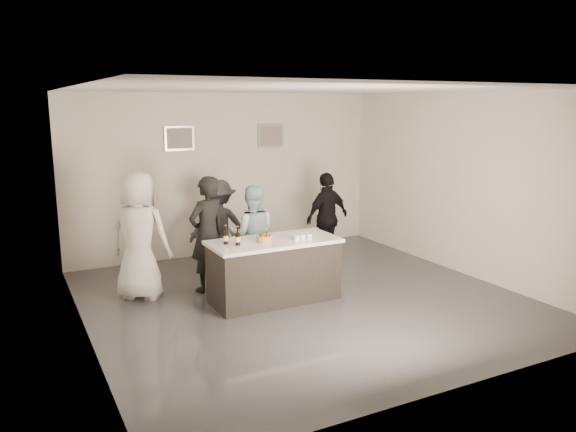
% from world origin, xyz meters
% --- Properties ---
extents(floor, '(6.00, 6.00, 0.00)m').
position_xyz_m(floor, '(0.00, 0.00, 0.00)').
color(floor, '#3D3D42').
rests_on(floor, ground).
extents(ceiling, '(6.00, 6.00, 0.00)m').
position_xyz_m(ceiling, '(0.00, 0.00, 3.00)').
color(ceiling, white).
extents(wall_back, '(6.00, 0.04, 3.00)m').
position_xyz_m(wall_back, '(0.00, 3.00, 1.50)').
color(wall_back, silver).
rests_on(wall_back, ground).
extents(wall_front, '(6.00, 0.04, 3.00)m').
position_xyz_m(wall_front, '(0.00, -3.00, 1.50)').
color(wall_front, silver).
rests_on(wall_front, ground).
extents(wall_left, '(0.04, 6.00, 3.00)m').
position_xyz_m(wall_left, '(-3.00, 0.00, 1.50)').
color(wall_left, silver).
rests_on(wall_left, ground).
extents(wall_right, '(0.04, 6.00, 3.00)m').
position_xyz_m(wall_right, '(3.00, 0.00, 1.50)').
color(wall_right, silver).
rests_on(wall_right, ground).
extents(picture_left, '(0.54, 0.04, 0.44)m').
position_xyz_m(picture_left, '(-0.90, 2.97, 2.20)').
color(picture_left, '#B2B2B7').
rests_on(picture_left, wall_back).
extents(picture_right, '(0.54, 0.04, 0.44)m').
position_xyz_m(picture_right, '(0.90, 2.97, 2.20)').
color(picture_right, '#B2B2B7').
rests_on(picture_right, wall_back).
extents(bar_counter, '(1.86, 0.86, 0.90)m').
position_xyz_m(bar_counter, '(-0.40, 0.17, 0.45)').
color(bar_counter, white).
rests_on(bar_counter, ground).
extents(cake, '(0.22, 0.22, 0.08)m').
position_xyz_m(cake, '(-0.58, 0.11, 0.94)').
color(cake, yellow).
rests_on(cake, bar_counter).
extents(beer_bottle_a, '(0.07, 0.07, 0.26)m').
position_xyz_m(beer_bottle_a, '(-1.10, 0.24, 1.03)').
color(beer_bottle_a, black).
rests_on(beer_bottle_a, bar_counter).
extents(beer_bottle_b, '(0.07, 0.07, 0.26)m').
position_xyz_m(beer_bottle_b, '(-0.98, 0.11, 1.03)').
color(beer_bottle_b, black).
rests_on(beer_bottle_b, bar_counter).
extents(tumbler_cluster, '(0.30, 0.19, 0.08)m').
position_xyz_m(tumbler_cluster, '(-0.03, 0.03, 0.94)').
color(tumbler_cluster, orange).
rests_on(tumbler_cluster, bar_counter).
extents(candles, '(0.24, 0.08, 0.01)m').
position_xyz_m(candles, '(-0.65, -0.12, 0.90)').
color(candles, pink).
rests_on(candles, bar_counter).
extents(person_main_black, '(0.74, 0.61, 1.76)m').
position_xyz_m(person_main_black, '(-1.10, 1.01, 0.88)').
color(person_main_black, black).
rests_on(person_main_black, ground).
extents(person_main_blue, '(0.94, 0.85, 1.57)m').
position_xyz_m(person_main_blue, '(-0.36, 1.02, 0.78)').
color(person_main_blue, '#A7CEDA').
rests_on(person_main_blue, ground).
extents(person_guest_left, '(1.08, 1.04, 1.87)m').
position_xyz_m(person_guest_left, '(-2.08, 1.15, 0.94)').
color(person_guest_left, silver).
rests_on(person_guest_left, ground).
extents(person_guest_right, '(1.01, 0.60, 1.61)m').
position_xyz_m(person_guest_right, '(1.35, 1.58, 0.81)').
color(person_guest_right, black).
rests_on(person_guest_right, ground).
extents(person_guest_back, '(1.14, 0.88, 1.56)m').
position_xyz_m(person_guest_back, '(-0.57, 1.94, 0.78)').
color(person_guest_back, '#302D36').
rests_on(person_guest_back, ground).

